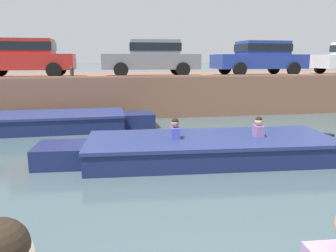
{
  "coord_description": "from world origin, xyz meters",
  "views": [
    {
      "loc": [
        -0.91,
        -1.51,
        2.39
      ],
      "look_at": [
        0.07,
        4.05,
        1.23
      ],
      "focal_mm": 35.0,
      "sensor_mm": 36.0,
      "label": 1
    }
  ],
  "objects_px": {
    "car_left_inner_red": "(26,56)",
    "car_right_inner_blue": "(260,57)",
    "boat_moored_west_navy": "(50,122)",
    "mooring_bollard_mid": "(72,72)",
    "motorboat_passing": "(199,148)",
    "car_centre_grey": "(152,56)"
  },
  "relations": [
    {
      "from": "boat_moored_west_navy",
      "to": "car_centre_grey",
      "type": "bearing_deg",
      "value": 37.54
    },
    {
      "from": "boat_moored_west_navy",
      "to": "car_left_inner_red",
      "type": "bearing_deg",
      "value": 112.98
    },
    {
      "from": "car_left_inner_red",
      "to": "car_right_inner_blue",
      "type": "xyz_separation_m",
      "value": [
        10.27,
        0.0,
        0.0
      ]
    },
    {
      "from": "car_centre_grey",
      "to": "car_right_inner_blue",
      "type": "bearing_deg",
      "value": 0.06
    },
    {
      "from": "boat_moored_west_navy",
      "to": "motorboat_passing",
      "type": "height_order",
      "value": "motorboat_passing"
    },
    {
      "from": "motorboat_passing",
      "to": "mooring_bollard_mid",
      "type": "relative_size",
      "value": 16.25
    },
    {
      "from": "boat_moored_west_navy",
      "to": "car_left_inner_red",
      "type": "height_order",
      "value": "car_left_inner_red"
    },
    {
      "from": "motorboat_passing",
      "to": "car_right_inner_blue",
      "type": "height_order",
      "value": "car_right_inner_blue"
    },
    {
      "from": "motorboat_passing",
      "to": "boat_moored_west_navy",
      "type": "bearing_deg",
      "value": 135.04
    },
    {
      "from": "boat_moored_west_navy",
      "to": "mooring_bollard_mid",
      "type": "height_order",
      "value": "mooring_bollard_mid"
    },
    {
      "from": "car_centre_grey",
      "to": "car_right_inner_blue",
      "type": "height_order",
      "value": "same"
    },
    {
      "from": "motorboat_passing",
      "to": "car_left_inner_red",
      "type": "bearing_deg",
      "value": 127.15
    },
    {
      "from": "car_centre_grey",
      "to": "mooring_bollard_mid",
      "type": "height_order",
      "value": "car_centre_grey"
    },
    {
      "from": "car_right_inner_blue",
      "to": "mooring_bollard_mid",
      "type": "bearing_deg",
      "value": -171.75
    },
    {
      "from": "boat_moored_west_navy",
      "to": "car_left_inner_red",
      "type": "distance_m",
      "value": 3.96
    },
    {
      "from": "car_left_inner_red",
      "to": "mooring_bollard_mid",
      "type": "relative_size",
      "value": 8.98
    },
    {
      "from": "car_left_inner_red",
      "to": "car_right_inner_blue",
      "type": "height_order",
      "value": "same"
    },
    {
      "from": "boat_moored_west_navy",
      "to": "motorboat_passing",
      "type": "bearing_deg",
      "value": -44.96
    },
    {
      "from": "car_left_inner_red",
      "to": "car_centre_grey",
      "type": "relative_size",
      "value": 0.94
    },
    {
      "from": "car_right_inner_blue",
      "to": "car_left_inner_red",
      "type": "bearing_deg",
      "value": -179.99
    },
    {
      "from": "boat_moored_west_navy",
      "to": "mooring_bollard_mid",
      "type": "bearing_deg",
      "value": 70.83
    },
    {
      "from": "mooring_bollard_mid",
      "to": "car_left_inner_red",
      "type": "bearing_deg",
      "value": 147.69
    }
  ]
}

